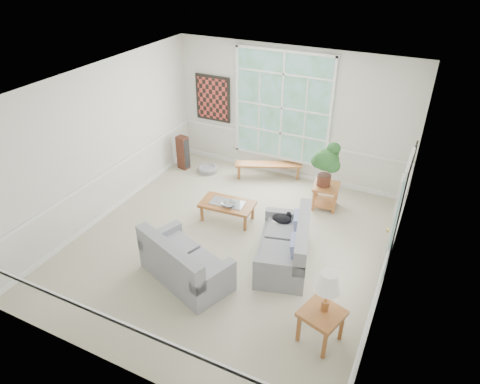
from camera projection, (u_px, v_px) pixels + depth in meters
name	position (u px, v px, depth m)	size (l,w,h in m)	color
floor	(231.00, 244.00, 7.98)	(5.50, 6.00, 0.01)	#ACA58C
ceiling	(228.00, 86.00, 6.42)	(5.50, 6.00, 0.02)	white
wall_back	(291.00, 115.00, 9.50)	(5.50, 0.02, 3.00)	silver
wall_front	(111.00, 287.00, 4.89)	(5.50, 0.02, 3.00)	silver
wall_left	(102.00, 143.00, 8.22)	(0.02, 6.00, 3.00)	silver
wall_right	(399.00, 213.00, 6.18)	(0.02, 6.00, 3.00)	silver
window_back	(282.00, 108.00, 9.47)	(2.30, 0.08, 2.40)	white
entry_door	(396.00, 217.00, 6.89)	(0.08, 0.90, 2.10)	white
door_sidelight	(391.00, 233.00, 6.35)	(0.08, 0.26, 1.90)	white
wall_art	(213.00, 98.00, 10.14)	(0.90, 0.06, 1.10)	maroon
wall_frame_near	(412.00, 160.00, 7.51)	(0.04, 0.26, 0.32)	black
wall_frame_far	(415.00, 151.00, 7.82)	(0.04, 0.26, 0.32)	black
loveseat_right	(283.00, 242.00, 7.33)	(0.82, 1.59, 0.86)	gray
loveseat_front	(186.00, 258.00, 6.99)	(1.57, 0.81, 0.85)	gray
coffee_table	(227.00, 211.00, 8.56)	(1.06, 0.58, 0.39)	brown
pewter_bowl	(229.00, 204.00, 8.36)	(0.33, 0.33, 0.08)	#9C9CA1
window_bench	(268.00, 171.00, 10.05)	(1.55, 0.30, 0.36)	brown
end_table	(325.00, 196.00, 8.92)	(0.53, 0.53, 0.53)	brown
houseplant	(326.00, 165.00, 8.55)	(0.55, 0.55, 0.95)	#245222
side_table	(320.00, 326.00, 5.97)	(0.53, 0.53, 0.55)	brown
table_lamp	(327.00, 292.00, 5.70)	(0.38, 0.38, 0.65)	silver
pet_bed	(208.00, 169.00, 10.34)	(0.47, 0.47, 0.14)	gray
floor_speaker	(183.00, 153.00, 10.34)	(0.26, 0.20, 0.83)	#421E13
cat	(282.00, 219.00, 7.77)	(0.36, 0.26, 0.17)	black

